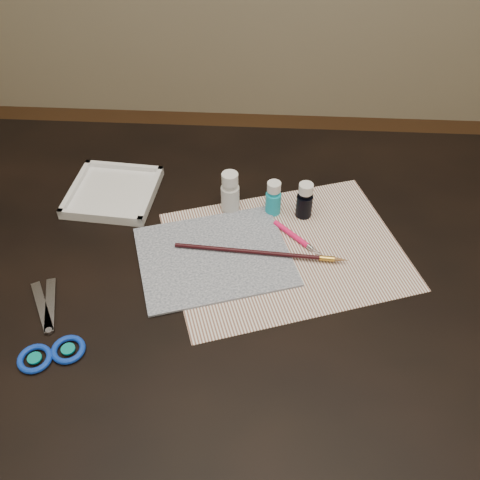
# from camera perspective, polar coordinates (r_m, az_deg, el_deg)

# --- Properties ---
(ground) EXTENTS (3.50, 3.50, 0.02)m
(ground) POSITION_cam_1_polar(r_m,az_deg,el_deg) (1.64, 0.00, -20.70)
(ground) COLOR #422614
(ground) RESTS_ON ground
(table) EXTENTS (1.30, 0.90, 0.75)m
(table) POSITION_cam_1_polar(r_m,az_deg,el_deg) (1.30, 0.00, -13.54)
(table) COLOR black
(table) RESTS_ON ground
(paper) EXTENTS (0.51, 0.45, 0.00)m
(paper) POSITION_cam_1_polar(r_m,az_deg,el_deg) (1.02, 4.87, -1.11)
(paper) COLOR white
(paper) RESTS_ON table
(canvas) EXTENTS (0.33, 0.30, 0.00)m
(canvas) POSITION_cam_1_polar(r_m,az_deg,el_deg) (1.00, -2.76, -1.72)
(canvas) COLOR #152238
(canvas) RESTS_ON paper
(paint_bottle_white) EXTENTS (0.05, 0.05, 0.09)m
(paint_bottle_white) POSITION_cam_1_polar(r_m,az_deg,el_deg) (1.07, -1.06, 5.11)
(paint_bottle_white) COLOR silver
(paint_bottle_white) RESTS_ON table
(paint_bottle_cyan) EXTENTS (0.04, 0.04, 0.08)m
(paint_bottle_cyan) POSITION_cam_1_polar(r_m,az_deg,el_deg) (1.07, 3.58, 4.49)
(paint_bottle_cyan) COLOR #19ADC9
(paint_bottle_cyan) RESTS_ON table
(paint_bottle_navy) EXTENTS (0.04, 0.04, 0.08)m
(paint_bottle_navy) POSITION_cam_1_polar(r_m,az_deg,el_deg) (1.07, 6.91, 4.22)
(paint_bottle_navy) COLOR black
(paint_bottle_navy) RESTS_ON table
(paintbrush) EXTENTS (0.33, 0.03, 0.01)m
(paintbrush) POSITION_cam_1_polar(r_m,az_deg,el_deg) (0.99, 2.26, -1.34)
(paintbrush) COLOR black
(paintbrush) RESTS_ON canvas
(craft_knife) EXTENTS (0.10, 0.10, 0.01)m
(craft_knife) POSITION_cam_1_polar(r_m,az_deg,el_deg) (1.03, 6.31, 0.05)
(craft_knife) COLOR #FF1861
(craft_knife) RESTS_ON paper
(scissors) EXTENTS (0.20, 0.24, 0.01)m
(scissors) POSITION_cam_1_polar(r_m,az_deg,el_deg) (0.95, -20.28, -8.34)
(scissors) COLOR silver
(scissors) RESTS_ON table
(palette_tray) EXTENTS (0.19, 0.19, 0.02)m
(palette_tray) POSITION_cam_1_polar(r_m,az_deg,el_deg) (1.16, -13.37, 5.03)
(palette_tray) COLOR white
(palette_tray) RESTS_ON table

